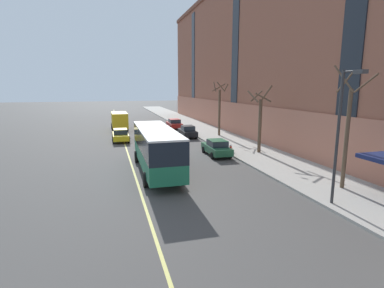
{
  "coord_description": "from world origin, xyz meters",
  "views": [
    {
      "loc": [
        -4.28,
        -18.28,
        6.51
      ],
      "look_at": [
        2.44,
        5.58,
        1.8
      ],
      "focal_mm": 28.0,
      "sensor_mm": 36.0,
      "label": 1
    }
  ],
  "objects": [
    {
      "name": "street_tree_mid_block",
      "position": [
        10.03,
        -3.16,
        3.86
      ],
      "size": [
        2.0,
        1.92,
        7.68
      ],
      "color": "brown",
      "rests_on": "sidewalk"
    },
    {
      "name": "parked_car_red_4",
      "position": [
        5.87,
        28.21,
        0.78
      ],
      "size": [
        2.01,
        4.62,
        1.56
      ],
      "color": "#B21E19",
      "rests_on": "ground"
    },
    {
      "name": "street_tree_far_uptown",
      "position": [
        9.99,
        7.94,
        3.42
      ],
      "size": [
        1.96,
        1.91,
        6.55
      ],
      "color": "brown",
      "rests_on": "sidewalk"
    },
    {
      "name": "taxi_cab",
      "position": [
        -2.91,
        18.75,
        0.78
      ],
      "size": [
        2.02,
        4.42,
        1.56
      ],
      "color": "yellow",
      "rests_on": "ground"
    },
    {
      "name": "fire_hydrant",
      "position": [
        7.42,
        8.97,
        0.49
      ],
      "size": [
        0.42,
        0.24,
        0.72
      ],
      "color": "red",
      "rests_on": "sidewalk"
    },
    {
      "name": "street_lamp",
      "position": [
        7.52,
        -5.4,
        4.56
      ],
      "size": [
        0.36,
        1.48,
        7.25
      ],
      "color": "#2D2D30",
      "rests_on": "sidewalk"
    },
    {
      "name": "city_bus",
      "position": [
        -0.85,
        4.02,
        2.01
      ],
      "size": [
        2.82,
        10.82,
        3.44
      ],
      "color": "#1E704C",
      "rests_on": "ground"
    },
    {
      "name": "lane_centerline",
      "position": [
        -2.55,
        3.0,
        0.0
      ],
      "size": [
        0.16,
        140.0,
        0.01
      ],
      "primitive_type": "cube",
      "color": "#E0D66B",
      "rests_on": "ground"
    },
    {
      "name": "street_tree_far_downtown",
      "position": [
        10.04,
        19.07,
        3.83
      ],
      "size": [
        1.91,
        2.07,
        7.05
      ],
      "color": "brown",
      "rests_on": "sidewalk"
    },
    {
      "name": "sidewalk",
      "position": [
        9.85,
        3.0,
        0.07
      ],
      "size": [
        5.86,
        160.0,
        0.15
      ],
      "primitive_type": "cube",
      "color": "#ADA89E",
      "rests_on": "ground"
    },
    {
      "name": "parked_car_black_0",
      "position": [
        5.75,
        19.51,
        0.78
      ],
      "size": [
        1.97,
        4.41,
        1.56
      ],
      "color": "black",
      "rests_on": "ground"
    },
    {
      "name": "ground_plane",
      "position": [
        0.0,
        0.0,
        0.0
      ],
      "size": [
        260.0,
        260.0,
        0.0
      ],
      "primitive_type": "plane",
      "color": "#4C4947"
    },
    {
      "name": "box_truck",
      "position": [
        -2.65,
        28.2,
        1.63
      ],
      "size": [
        2.41,
        7.36,
        2.81
      ],
      "color": "gold",
      "rests_on": "ground"
    },
    {
      "name": "parked_car_green_1",
      "position": [
        5.68,
        8.32,
        0.78
      ],
      "size": [
        2.05,
        4.59,
        1.56
      ],
      "color": "#23603D",
      "rests_on": "ground"
    }
  ]
}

